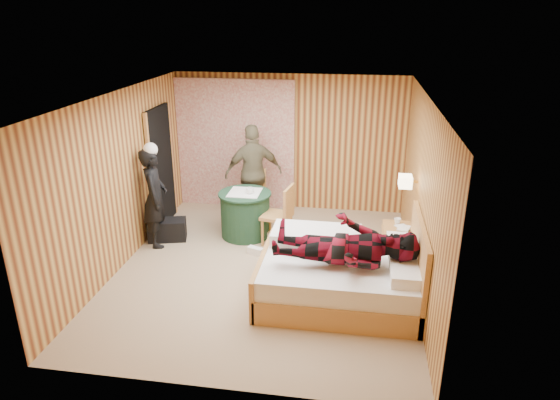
% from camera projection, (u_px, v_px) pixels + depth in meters
% --- Properties ---
extents(floor, '(4.20, 5.00, 0.01)m').
position_uv_depth(floor, '(265.00, 269.00, 7.29)').
color(floor, tan).
rests_on(floor, ground).
extents(ceiling, '(4.20, 5.00, 0.01)m').
position_uv_depth(ceiling, '(263.00, 96.00, 6.39)').
color(ceiling, white).
rests_on(ceiling, wall_back).
extents(wall_back, '(4.20, 0.02, 2.50)m').
position_uv_depth(wall_back, '(289.00, 143.00, 9.15)').
color(wall_back, '#D5A952').
rests_on(wall_back, floor).
extents(wall_left, '(0.02, 5.00, 2.50)m').
position_uv_depth(wall_left, '(121.00, 181.00, 7.15)').
color(wall_left, '#D5A952').
rests_on(wall_left, floor).
extents(wall_right, '(0.02, 5.00, 2.50)m').
position_uv_depth(wall_right, '(422.00, 196.00, 6.54)').
color(wall_right, '#D5A952').
rests_on(wall_right, floor).
extents(curtain, '(2.20, 0.08, 2.40)m').
position_uv_depth(curtain, '(236.00, 145.00, 9.25)').
color(curtain, silver).
rests_on(curtain, floor).
extents(doorway, '(0.06, 0.90, 2.05)m').
position_uv_depth(doorway, '(161.00, 167.00, 8.51)').
color(doorway, black).
rests_on(doorway, floor).
extents(wall_lamp, '(0.26, 0.24, 0.16)m').
position_uv_depth(wall_lamp, '(406.00, 181.00, 6.96)').
color(wall_lamp, gold).
rests_on(wall_lamp, wall_right).
extents(bed, '(2.05, 1.61, 1.11)m').
position_uv_depth(bed, '(342.00, 274.00, 6.49)').
color(bed, tan).
rests_on(bed, floor).
extents(nightstand, '(0.43, 0.59, 0.57)m').
position_uv_depth(nightstand, '(396.00, 244.00, 7.37)').
color(nightstand, tan).
rests_on(nightstand, floor).
extents(round_table, '(0.87, 0.87, 0.77)m').
position_uv_depth(round_table, '(245.00, 214.00, 8.24)').
color(round_table, '#204731').
rests_on(round_table, floor).
extents(chair_far, '(0.43, 0.43, 0.93)m').
position_uv_depth(chair_far, '(253.00, 191.00, 8.81)').
color(chair_far, tan).
rests_on(chair_far, floor).
extents(chair_near, '(0.52, 0.52, 0.98)m').
position_uv_depth(chair_near, '(282.00, 211.00, 7.86)').
color(chair_near, tan).
rests_on(chair_near, floor).
extents(duffel_bag, '(0.67, 0.47, 0.34)m').
position_uv_depth(duffel_bag, '(167.00, 230.00, 8.16)').
color(duffel_bag, black).
rests_on(duffel_bag, floor).
extents(sneaker_left, '(0.29, 0.15, 0.12)m').
position_uv_depth(sneaker_left, '(264.00, 234.00, 8.26)').
color(sneaker_left, white).
rests_on(sneaker_left, floor).
extents(sneaker_right, '(0.27, 0.18, 0.11)m').
position_uv_depth(sneaker_right, '(255.00, 251.00, 7.71)').
color(sneaker_right, white).
rests_on(sneaker_right, floor).
extents(woman_standing, '(0.53, 0.67, 1.60)m').
position_uv_depth(woman_standing, '(155.00, 197.00, 7.78)').
color(woman_standing, black).
rests_on(woman_standing, floor).
extents(man_at_table, '(1.09, 0.78, 1.72)m').
position_uv_depth(man_at_table, '(254.00, 173.00, 8.73)').
color(man_at_table, brown).
rests_on(man_at_table, floor).
extents(man_on_bed, '(0.86, 0.67, 1.77)m').
position_uv_depth(man_on_bed, '(346.00, 235.00, 6.04)').
color(man_on_bed, maroon).
rests_on(man_on_bed, bed).
extents(book_lower, '(0.25, 0.28, 0.02)m').
position_uv_depth(book_lower, '(398.00, 228.00, 7.22)').
color(book_lower, white).
rests_on(book_lower, nightstand).
extents(book_upper, '(0.22, 0.26, 0.02)m').
position_uv_depth(book_upper, '(398.00, 227.00, 7.22)').
color(book_upper, white).
rests_on(book_upper, nightstand).
extents(cup_nightstand, '(0.11, 0.11, 0.09)m').
position_uv_depth(cup_nightstand, '(397.00, 221.00, 7.38)').
color(cup_nightstand, white).
rests_on(cup_nightstand, nightstand).
extents(cup_table, '(0.13, 0.13, 0.10)m').
position_uv_depth(cup_table, '(250.00, 191.00, 8.02)').
color(cup_table, white).
rests_on(cup_table, round_table).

